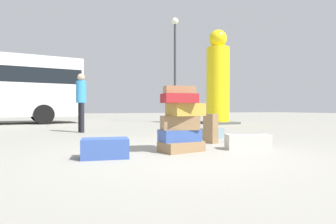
{
  "coord_description": "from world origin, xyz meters",
  "views": [
    {
      "loc": [
        -1.85,
        -3.99,
        0.72
      ],
      "look_at": [
        0.14,
        0.83,
        0.65
      ],
      "focal_mm": 30.06,
      "sensor_mm": 36.0,
      "label": 1
    }
  ],
  "objects": [
    {
      "name": "suitcase_brown_foreground_near",
      "position": [
        1.19,
        1.07,
        0.3
      ],
      "size": [
        0.23,
        0.31,
        0.61
      ],
      "primitive_type": "cube",
      "rotation": [
        0.0,
        0.0,
        0.24
      ],
      "color": "olive",
      "rests_on": "ground"
    },
    {
      "name": "person_bearded_onlooker",
      "position": [
        -1.05,
        4.83,
        1.06
      ],
      "size": [
        0.3,
        0.34,
        1.77
      ],
      "rotation": [
        0.0,
        0.0,
        -1.39
      ],
      "color": "black",
      "rests_on": "ground"
    },
    {
      "name": "suitcase_tower",
      "position": [
        0.13,
        0.25,
        0.49
      ],
      "size": [
        0.78,
        0.65,
        1.1
      ],
      "color": "olive",
      "rests_on": "ground"
    },
    {
      "name": "suitcase_slate_right_side",
      "position": [
        1.64,
        1.87,
        0.13
      ],
      "size": [
        0.64,
        0.49,
        0.26
      ],
      "primitive_type": "cube",
      "rotation": [
        0.0,
        0.0,
        0.17
      ],
      "color": "gray",
      "rests_on": "ground"
    },
    {
      "name": "suitcase_black_white_trunk",
      "position": [
        2.01,
        0.82,
        0.09
      ],
      "size": [
        0.79,
        0.54,
        0.18
      ],
      "primitive_type": "cube",
      "rotation": [
        0.0,
        0.0,
        -0.28
      ],
      "color": "black",
      "rests_on": "ground"
    },
    {
      "name": "suitcase_cream_left_side",
      "position": [
        1.34,
        0.05,
        0.13
      ],
      "size": [
        0.81,
        0.54,
        0.26
      ],
      "primitive_type": "cube",
      "rotation": [
        0.0,
        0.0,
        -0.32
      ],
      "color": "beige",
      "rests_on": "ground"
    },
    {
      "name": "suitcase_navy_upright_blue",
      "position": [
        -1.14,
        0.13,
        0.14
      ],
      "size": [
        0.72,
        0.51,
        0.28
      ],
      "primitive_type": "cube",
      "rotation": [
        0.0,
        0.0,
        -0.16
      ],
      "color": "#334F99",
      "rests_on": "ground"
    },
    {
      "name": "yellow_dummy_statue",
      "position": [
        5.37,
        7.38,
        1.98
      ],
      "size": [
        1.51,
        1.51,
        4.43
      ],
      "color": "yellow",
      "rests_on": "ground"
    },
    {
      "name": "ground_plane",
      "position": [
        0.0,
        0.0,
        0.0
      ],
      "size": [
        80.0,
        80.0,
        0.0
      ],
      "primitive_type": "plane",
      "color": "gray"
    },
    {
      "name": "lamp_post",
      "position": [
        4.19,
        9.72,
        3.67
      ],
      "size": [
        0.36,
        0.36,
        5.55
      ],
      "color": "#333338",
      "rests_on": "ground"
    }
  ]
}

